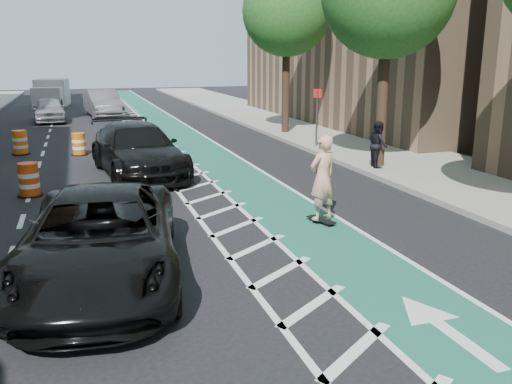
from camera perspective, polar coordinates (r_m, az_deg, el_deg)
name	(u,v)px	position (r m, az deg, el deg)	size (l,w,h in m)	color
ground	(199,283)	(9.43, -6.04, -9.54)	(120.00, 120.00, 0.00)	black
bike_lane	(221,164)	(19.44, -3.67, 2.91)	(2.00, 90.00, 0.01)	#1B5F48
buffer_strip	(180,167)	(19.13, -8.02, 2.62)	(1.40, 90.00, 0.01)	silver
sidewalk_right	(381,153)	(21.94, 13.04, 4.05)	(5.00, 90.00, 0.15)	gray
curb_right	(324,156)	(20.79, 7.22, 3.77)	(0.12, 90.00, 0.16)	gray
tree_r_d	(289,11)	(26.38, 3.54, 18.44)	(4.20, 4.20, 7.90)	#382619
sign_post	(317,117)	(22.63, 6.42, 7.89)	(0.35, 0.08, 2.47)	#4C4C4C
skateboard	(321,220)	(12.65, 6.89, -2.93)	(0.46, 0.83, 0.11)	black
skateboarder	(323,178)	(12.39, 7.02, 1.50)	(0.72, 0.47, 1.96)	tan
suv_near	(100,238)	(9.58, -16.13, -4.72)	(2.56, 5.56, 1.55)	black
suv_far	(138,150)	(17.99, -12.36, 4.36)	(2.32, 5.70, 1.65)	black
car_silver	(49,109)	(34.38, -20.92, 8.13)	(1.73, 4.31, 1.47)	#9C9DA1
car_grey	(103,104)	(36.14, -15.80, 8.95)	(1.79, 5.13, 1.69)	#58585D
pedestrian	(378,144)	(18.58, 12.72, 4.93)	(0.74, 0.58, 1.53)	black
box_truck	(51,94)	(45.32, -20.75, 9.64)	(2.69, 5.10, 2.04)	silver
barrel_a	(29,180)	(16.20, -22.78, 1.13)	(0.68, 0.68, 0.93)	#E6440C
barrel_b	(79,145)	(22.35, -18.13, 4.76)	(0.63, 0.63, 0.87)	#D8600B
barrel_c	(20,143)	(23.32, -23.58, 4.74)	(0.69, 0.69, 0.95)	#FF650D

